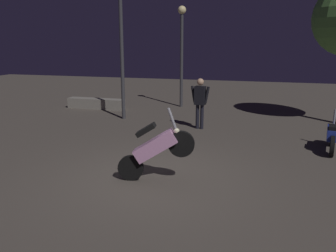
# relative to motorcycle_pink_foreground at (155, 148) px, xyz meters

# --- Properties ---
(ground_plane) EXTENTS (40.00, 40.00, 0.00)m
(ground_plane) POSITION_rel_motorcycle_pink_foreground_xyz_m (-0.12, 0.14, -0.74)
(ground_plane) COLOR #4C443D
(motorcycle_pink_foreground) EXTENTS (1.66, 0.44, 1.63)m
(motorcycle_pink_foreground) POSITION_rel_motorcycle_pink_foreground_xyz_m (0.00, 0.00, 0.00)
(motorcycle_pink_foreground) COLOR black
(motorcycle_pink_foreground) RESTS_ON ground_plane
(motorcycle_blue_parked_left) EXTENTS (0.44, 1.66, 1.11)m
(motorcycle_blue_parked_left) POSITION_rel_motorcycle_pink_foreground_xyz_m (4.05, 3.37, -0.31)
(motorcycle_blue_parked_left) COLOR black
(motorcycle_blue_parked_left) RESTS_ON ground_plane
(person_rider_beside) EXTENTS (0.67, 0.29, 1.74)m
(person_rider_beside) POSITION_rel_motorcycle_pink_foreground_xyz_m (0.07, 4.87, 0.30)
(person_rider_beside) COLOR black
(person_rider_beside) RESTS_ON ground_plane
(streetlamp_near) EXTENTS (0.36, 0.36, 4.44)m
(streetlamp_near) POSITION_rel_motorcycle_pink_foreground_xyz_m (-1.51, 8.78, 2.12)
(streetlamp_near) COLOR #38383D
(streetlamp_near) RESTS_ON ground_plane
(streetlamp_far) EXTENTS (0.36, 0.36, 4.92)m
(streetlamp_far) POSITION_rel_motorcycle_pink_foreground_xyz_m (-3.08, 5.66, 2.39)
(streetlamp_far) COLOR #38383D
(streetlamp_far) RESTS_ON ground_plane
(planter_wall_low) EXTENTS (2.61, 0.50, 0.45)m
(planter_wall_low) POSITION_rel_motorcycle_pink_foreground_xyz_m (-5.08, 7.30, -0.52)
(planter_wall_low) COLOR gray
(planter_wall_low) RESTS_ON ground_plane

